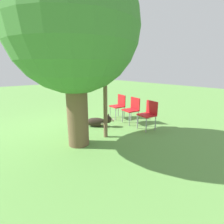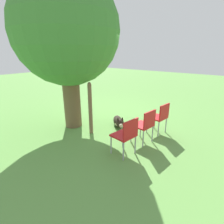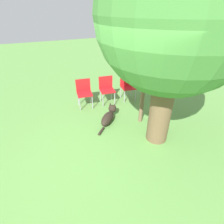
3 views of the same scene
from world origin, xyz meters
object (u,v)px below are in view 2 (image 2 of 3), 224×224
object	(u,v)px
oak_tree	(67,33)
red_chair_2	(126,134)
fence_post	(90,108)
red_chair_0	(160,116)
red_chair_1	(145,124)
dog	(118,122)

from	to	relation	value
oak_tree	red_chair_2	world-z (taller)	oak_tree
fence_post	red_chair_0	size ratio (longest dim) A/B	1.66
oak_tree	red_chair_1	distance (m)	3.03
fence_post	red_chair_2	bearing A→B (deg)	166.94
dog	red_chair_2	distance (m)	1.54
fence_post	red_chair_0	xyz separation A→B (m)	(-1.46, -1.13, -0.21)
oak_tree	red_chair_2	size ratio (longest dim) A/B	4.72
dog	red_chair_1	xyz separation A→B (m)	(-1.07, 0.39, 0.34)
red_chair_0	red_chair_1	distance (m)	0.72
red_chair_2	oak_tree	bearing A→B (deg)	-1.98
dog	fence_post	bearing A→B (deg)	-68.90
oak_tree	dog	size ratio (longest dim) A/B	4.57
red_chair_1	red_chair_2	distance (m)	0.72
dog	fence_post	world-z (taller)	fence_post
oak_tree	red_chair_2	distance (m)	2.99
red_chair_1	oak_tree	bearing A→B (deg)	17.00
oak_tree	fence_post	xyz separation A→B (m)	(-0.78, 0.04, -1.86)
fence_post	red_chair_0	bearing A→B (deg)	-142.25
red_chair_1	fence_post	bearing A→B (deg)	23.51
oak_tree	red_chair_2	bearing A→B (deg)	170.66
red_chair_1	red_chair_0	bearing A→B (deg)	-86.74
fence_post	red_chair_1	xyz separation A→B (m)	(-1.41, -0.41, -0.21)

